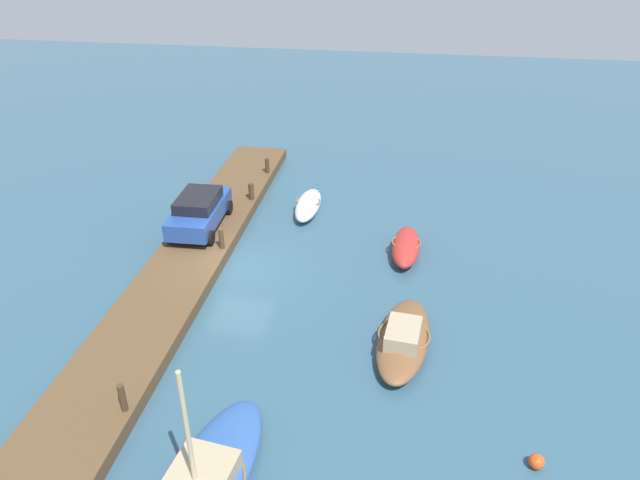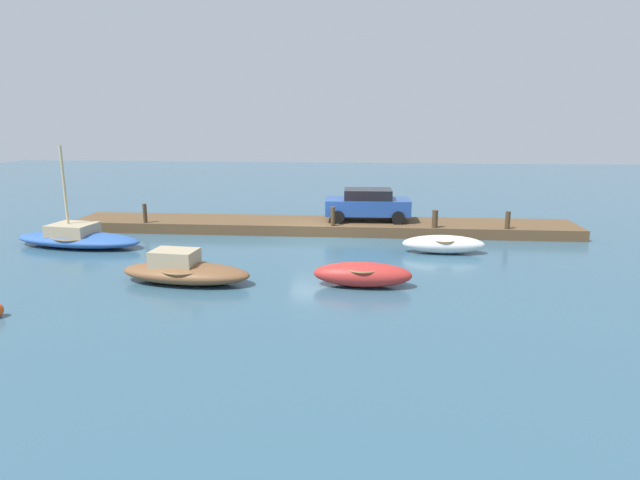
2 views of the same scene
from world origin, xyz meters
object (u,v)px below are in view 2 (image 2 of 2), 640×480
object	(u,v)px
rowboat_white	(443,244)
mooring_post_mid_west	(435,219)
rowboat_red	(363,274)
mooring_post_mid_east	(333,216)
sailboat_blue	(77,238)
mooring_post_west	(508,220)
mooring_post_east	(145,213)
parked_car	(368,204)
motorboat_brown	(184,271)

from	to	relation	value
rowboat_white	mooring_post_mid_west	xyz separation A→B (m)	(0.03, -2.81, 0.54)
rowboat_red	mooring_post_mid_west	size ratio (longest dim) A/B	4.05
mooring_post_mid_east	sailboat_blue	bearing A→B (deg)	15.12
rowboat_white	mooring_post_mid_east	size ratio (longest dim) A/B	3.74
mooring_post_west	rowboat_white	bearing A→B (deg)	40.53
mooring_post_mid_west	mooring_post_west	bearing A→B (deg)	180.00
mooring_post_west	mooring_post_east	distance (m)	17.29
rowboat_red	parked_car	world-z (taller)	parked_car
mooring_post_mid_west	parked_car	size ratio (longest dim) A/B	0.20
sailboat_blue	parked_car	bearing A→B (deg)	-153.13
rowboat_white	rowboat_red	bearing A→B (deg)	55.87
rowboat_white	mooring_post_west	bearing A→B (deg)	-138.94
rowboat_white	parked_car	bearing A→B (deg)	-53.08
rowboat_red	motorboat_brown	xyz separation A→B (m)	(6.12, 0.12, 0.01)
sailboat_blue	mooring_post_mid_east	distance (m)	11.48
parked_car	rowboat_red	bearing A→B (deg)	87.53
mooring_post_mid_west	mooring_post_mid_east	world-z (taller)	mooring_post_mid_east
mooring_post_west	motorboat_brown	bearing A→B (deg)	31.29
motorboat_brown	parked_car	distance (m)	11.21
sailboat_blue	mooring_post_east	xyz separation A→B (m)	(-1.88, -2.99, 0.58)
mooring_post_mid_east	mooring_post_east	world-z (taller)	mooring_post_east
mooring_post_west	mooring_post_mid_east	bearing A→B (deg)	0.00
motorboat_brown	mooring_post_east	distance (m)	9.00
rowboat_white	sailboat_blue	xyz separation A→B (m)	(15.89, 0.19, 0.01)
motorboat_brown	mooring_post_east	size ratio (longest dim) A/B	5.08
motorboat_brown	mooring_post_mid_east	bearing A→B (deg)	-115.12
mooring_post_east	parked_car	distance (m)	10.95
mooring_post_mid_east	parked_car	size ratio (longest dim) A/B	0.22
mooring_post_east	mooring_post_mid_west	bearing A→B (deg)	180.00
mooring_post_west	parked_car	xyz separation A→B (m)	(6.46, -1.50, 0.42)
motorboat_brown	mooring_post_east	world-z (taller)	mooring_post_east
mooring_post_mid_west	mooring_post_east	xyz separation A→B (m)	(13.98, 0.00, 0.05)
sailboat_blue	rowboat_red	bearing A→B (deg)	167.14
rowboat_white	motorboat_brown	bearing A→B (deg)	28.10
rowboat_red	motorboat_brown	distance (m)	6.13
rowboat_white	mooring_post_west	size ratio (longest dim) A/B	4.17
motorboat_brown	mooring_post_mid_west	distance (m)	12.21
mooring_post_west	parked_car	bearing A→B (deg)	-13.09
rowboat_white	parked_car	world-z (taller)	parked_car
rowboat_white	parked_car	xyz separation A→B (m)	(3.17, -4.31, 0.95)
mooring_post_east	motorboat_brown	bearing A→B (deg)	120.47
rowboat_red	mooring_post_west	distance (m)	10.11
mooring_post_west	mooring_post_mid_west	distance (m)	3.32
rowboat_white	motorboat_brown	distance (m)	10.67
mooring_post_mid_west	rowboat_white	bearing A→B (deg)	90.69
rowboat_white	mooring_post_mid_east	world-z (taller)	mooring_post_mid_east
rowboat_red	mooring_post_west	world-z (taller)	mooring_post_west
rowboat_white	mooring_post_mid_east	bearing A→B (deg)	-29.69
motorboat_brown	parked_car	size ratio (longest dim) A/B	1.13
motorboat_brown	parked_car	world-z (taller)	parked_car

